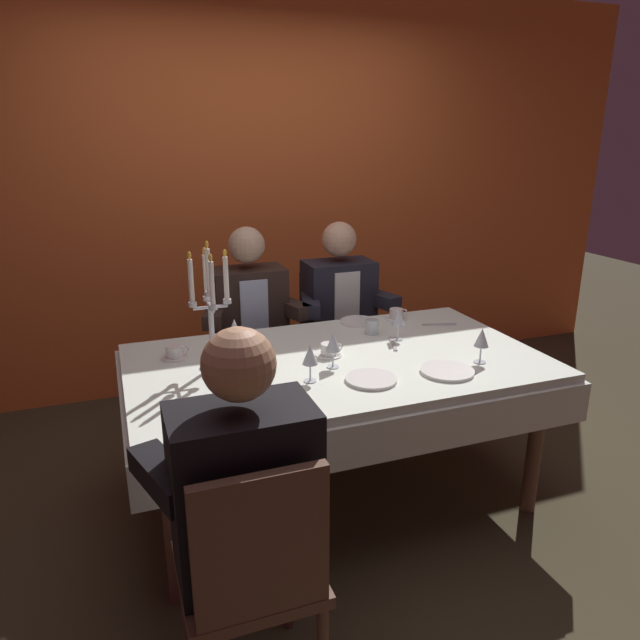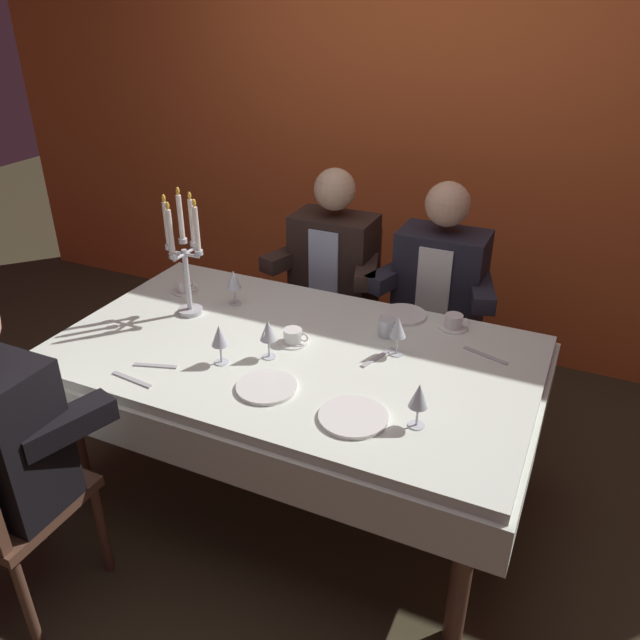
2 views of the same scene
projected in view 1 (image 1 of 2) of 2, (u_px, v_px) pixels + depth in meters
ground_plane at (335, 495)px, 2.94m from camera, size 12.00×12.00×0.00m
back_wall at (248, 193)px, 4.01m from camera, size 6.00×0.12×2.70m
dining_table at (337, 382)px, 2.75m from camera, size 1.94×1.14×0.74m
candelabra at (210, 310)px, 2.53m from camera, size 0.19×0.19×0.57m
dinner_plate_0 at (447, 371)px, 2.55m from camera, size 0.24×0.24×0.01m
dinner_plate_1 at (371, 379)px, 2.47m from camera, size 0.22×0.22×0.01m
dinner_plate_2 at (359, 322)px, 3.23m from camera, size 0.20×0.20×0.01m
wine_glass_0 at (310, 355)px, 2.43m from camera, size 0.07×0.07×0.16m
wine_glass_1 at (333, 343)px, 2.58m from camera, size 0.07×0.07×0.16m
wine_glass_2 at (235, 329)px, 2.77m from camera, size 0.07×0.07×0.16m
wine_glass_3 at (482, 339)px, 2.63m from camera, size 0.07×0.07×0.16m
wine_glass_4 at (398, 318)px, 2.93m from camera, size 0.07×0.07×0.16m
water_tumbler_0 at (372, 327)px, 3.04m from camera, size 0.07×0.07×0.08m
coffee_cup_0 at (396, 315)px, 3.28m from camera, size 0.13×0.12×0.06m
coffee_cup_1 at (329, 350)px, 2.74m from camera, size 0.13×0.12×0.06m
coffee_cup_2 at (174, 353)px, 2.71m from camera, size 0.13×0.12×0.06m
knife_0 at (393, 344)px, 2.90m from camera, size 0.08×0.19×0.01m
knife_1 at (273, 414)px, 2.17m from camera, size 0.19×0.04×0.01m
knife_2 at (439, 325)px, 3.19m from camera, size 0.19×0.07×0.01m
fork_3 at (269, 401)px, 2.28m from camera, size 0.17×0.07×0.01m
seated_diner_0 at (245, 491)px, 1.71m from camera, size 0.63×0.48×1.24m
seated_diner_1 at (249, 312)px, 3.44m from camera, size 0.63×0.48×1.24m
seated_diner_2 at (338, 303)px, 3.63m from camera, size 0.63×0.48×1.24m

